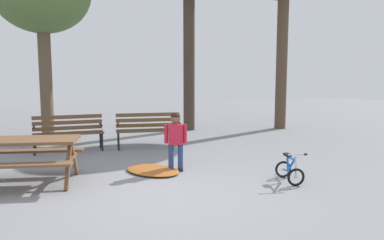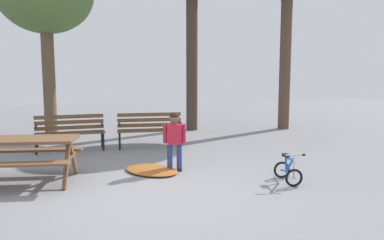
{
  "view_description": "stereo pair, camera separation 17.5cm",
  "coord_description": "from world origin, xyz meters",
  "px_view_note": "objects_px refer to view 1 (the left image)",
  "views": [
    {
      "loc": [
        -1.0,
        -5.49,
        1.85
      ],
      "look_at": [
        1.14,
        2.21,
        0.85
      ],
      "focal_mm": 35.12,
      "sensor_mm": 36.0,
      "label": 1
    },
    {
      "loc": [
        -0.83,
        -5.54,
        1.85
      ],
      "look_at": [
        1.14,
        2.21,
        0.85
      ],
      "focal_mm": 35.12,
      "sensor_mm": 36.0,
      "label": 2
    }
  ],
  "objects_px": {
    "child_standing": "(176,136)",
    "park_bench_left": "(149,127)",
    "picnic_table": "(22,149)",
    "park_bench_far_left": "(68,130)",
    "kids_bicycle": "(289,170)"
  },
  "relations": [
    {
      "from": "park_bench_left",
      "to": "child_standing",
      "type": "bearing_deg",
      "value": -86.92
    },
    {
      "from": "picnic_table",
      "to": "park_bench_far_left",
      "type": "height_order",
      "value": "park_bench_far_left"
    },
    {
      "from": "kids_bicycle",
      "to": "child_standing",
      "type": "bearing_deg",
      "value": 144.59
    },
    {
      "from": "child_standing",
      "to": "kids_bicycle",
      "type": "distance_m",
      "value": 2.15
    },
    {
      "from": "child_standing",
      "to": "park_bench_far_left",
      "type": "bearing_deg",
      "value": 129.76
    },
    {
      "from": "park_bench_far_left",
      "to": "child_standing",
      "type": "height_order",
      "value": "child_standing"
    },
    {
      "from": "picnic_table",
      "to": "park_bench_far_left",
      "type": "xyz_separation_m",
      "value": [
        0.61,
        2.59,
        -0.08
      ]
    },
    {
      "from": "park_bench_far_left",
      "to": "park_bench_left",
      "type": "distance_m",
      "value": 1.91
    },
    {
      "from": "park_bench_left",
      "to": "kids_bicycle",
      "type": "height_order",
      "value": "park_bench_left"
    },
    {
      "from": "park_bench_far_left",
      "to": "child_standing",
      "type": "bearing_deg",
      "value": -50.24
    },
    {
      "from": "child_standing",
      "to": "park_bench_left",
      "type": "bearing_deg",
      "value": 93.08
    },
    {
      "from": "child_standing",
      "to": "kids_bicycle",
      "type": "height_order",
      "value": "child_standing"
    },
    {
      "from": "park_bench_far_left",
      "to": "picnic_table",
      "type": "bearing_deg",
      "value": -103.29
    },
    {
      "from": "park_bench_left",
      "to": "kids_bicycle",
      "type": "relative_size",
      "value": 2.77
    },
    {
      "from": "picnic_table",
      "to": "park_bench_far_left",
      "type": "relative_size",
      "value": 1.21
    }
  ]
}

